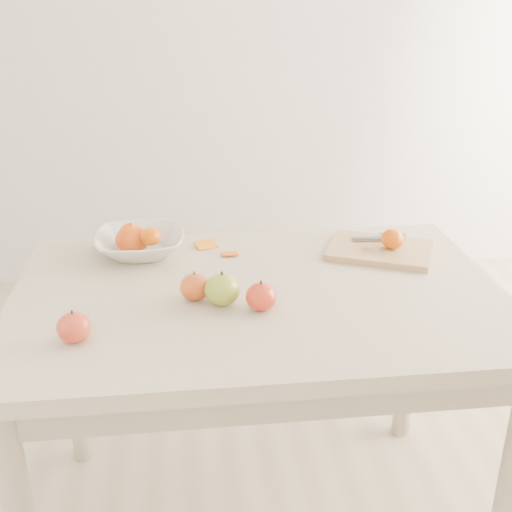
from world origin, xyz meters
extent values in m
plane|color=white|center=(0.00, 1.75, 1.35)|extent=(3.50, 0.00, 3.50)
cube|color=beige|center=(0.00, 0.00, 0.73)|extent=(1.20, 0.80, 0.04)
cylinder|color=#BCAA8E|center=(-0.54, 0.34, 0.35)|extent=(0.06, 0.06, 0.71)
cylinder|color=#BCAA8E|center=(0.54, 0.34, 0.35)|extent=(0.06, 0.06, 0.71)
cylinder|color=#BCAA8E|center=(0.54, -0.34, 0.35)|extent=(0.06, 0.06, 0.71)
cube|color=tan|center=(0.36, 0.19, 0.76)|extent=(0.34, 0.30, 0.02)
ellipsoid|color=#D95107|center=(0.39, 0.18, 0.80)|extent=(0.06, 0.06, 0.05)
imported|color=silver|center=(-0.30, 0.26, 0.78)|extent=(0.25, 0.25, 0.06)
ellipsoid|color=#E45508|center=(-0.32, 0.27, 0.81)|extent=(0.06, 0.06, 0.05)
ellipsoid|color=orange|center=(-0.27, 0.25, 0.81)|extent=(0.06, 0.06, 0.05)
cube|color=orange|center=(-0.11, 0.29, 0.75)|extent=(0.07, 0.06, 0.01)
cube|color=orange|center=(-0.05, 0.23, 0.75)|extent=(0.05, 0.04, 0.01)
cube|color=silver|center=(0.42, 0.27, 0.78)|extent=(0.08, 0.03, 0.01)
cube|color=#383B40|center=(0.34, 0.24, 0.78)|extent=(0.10, 0.03, 0.00)
ellipsoid|color=olive|center=(-0.09, -0.06, 0.79)|extent=(0.08, 0.08, 0.08)
ellipsoid|color=maroon|center=(-0.16, -0.03, 0.78)|extent=(0.07, 0.07, 0.06)
ellipsoid|color=#A71604|center=(-0.32, 0.27, 0.79)|extent=(0.09, 0.09, 0.08)
ellipsoid|color=maroon|center=(-0.41, -0.19, 0.78)|extent=(0.07, 0.07, 0.06)
ellipsoid|color=#A0090B|center=(-0.01, -0.10, 0.78)|extent=(0.07, 0.07, 0.06)
camera|label=1|loc=(-0.17, -1.40, 1.45)|focal=45.00mm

